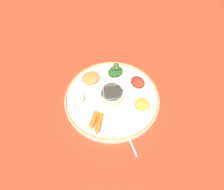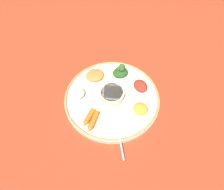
{
  "view_description": "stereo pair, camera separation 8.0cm",
  "coord_description": "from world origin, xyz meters",
  "px_view_note": "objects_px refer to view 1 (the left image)",
  "views": [
    {
      "loc": [
        -0.44,
        -0.13,
        0.69
      ],
      "look_at": [
        0.0,
        0.0,
        0.03
      ],
      "focal_mm": 34.32,
      "sensor_mm": 36.0,
      "label": 1
    },
    {
      "loc": [
        -0.41,
        -0.2,
        0.69
      ],
      "look_at": [
        0.0,
        0.0,
        0.03
      ],
      "focal_mm": 34.32,
      "sensor_mm": 36.0,
      "label": 2
    }
  ],
  "objects_px": {
    "center_bowl": "(112,94)",
    "carrot_near_spoon": "(93,121)",
    "greens_pile": "(116,70)",
    "spoon": "(124,126)",
    "carrot_outer": "(99,124)"
  },
  "relations": [
    {
      "from": "spoon",
      "to": "carrot_near_spoon",
      "type": "xyz_separation_m",
      "value": [
        -0.01,
        0.11,
        0.01
      ]
    },
    {
      "from": "center_bowl",
      "to": "carrot_near_spoon",
      "type": "bearing_deg",
      "value": 164.72
    },
    {
      "from": "greens_pile",
      "to": "carrot_outer",
      "type": "distance_m",
      "value": 0.24
    },
    {
      "from": "center_bowl",
      "to": "carrot_near_spoon",
      "type": "height_order",
      "value": "center_bowl"
    },
    {
      "from": "center_bowl",
      "to": "greens_pile",
      "type": "bearing_deg",
      "value": 9.32
    },
    {
      "from": "carrot_near_spoon",
      "to": "carrot_outer",
      "type": "height_order",
      "value": "carrot_outer"
    },
    {
      "from": "spoon",
      "to": "carrot_near_spoon",
      "type": "height_order",
      "value": "carrot_near_spoon"
    },
    {
      "from": "center_bowl",
      "to": "carrot_near_spoon",
      "type": "relative_size",
      "value": 1.3
    },
    {
      "from": "carrot_outer",
      "to": "center_bowl",
      "type": "bearing_deg",
      "value": -4.93
    },
    {
      "from": "spoon",
      "to": "greens_pile",
      "type": "xyz_separation_m",
      "value": [
        0.22,
        0.09,
        0.01
      ]
    },
    {
      "from": "center_bowl",
      "to": "spoon",
      "type": "height_order",
      "value": "center_bowl"
    },
    {
      "from": "greens_pile",
      "to": "center_bowl",
      "type": "bearing_deg",
      "value": -170.68
    },
    {
      "from": "carrot_near_spoon",
      "to": "spoon",
      "type": "bearing_deg",
      "value": -82.16
    },
    {
      "from": "spoon",
      "to": "greens_pile",
      "type": "relative_size",
      "value": 1.9
    },
    {
      "from": "greens_pile",
      "to": "carrot_near_spoon",
      "type": "distance_m",
      "value": 0.24
    }
  ]
}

